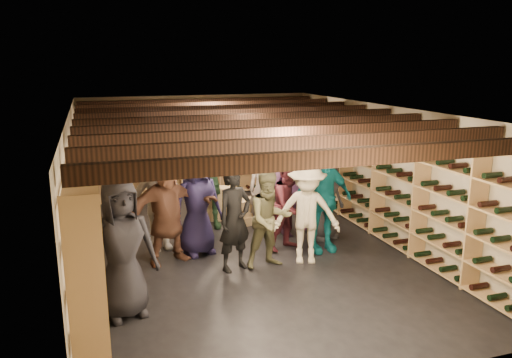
{
  "coord_description": "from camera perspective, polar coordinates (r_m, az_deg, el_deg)",
  "views": [
    {
      "loc": [
        -2.43,
        -7.83,
        3.19
      ],
      "look_at": [
        0.23,
        0.2,
        1.18
      ],
      "focal_mm": 35.0,
      "sensor_mm": 36.0,
      "label": 1
    }
  ],
  "objects": [
    {
      "name": "person_7",
      "position": [
        9.7,
        0.76,
        -1.12
      ],
      "size": [
        0.59,
        0.42,
        1.53
      ],
      "primitive_type": "imported",
      "rotation": [
        0.0,
        0.0,
        -0.09
      ],
      "color": "gray",
      "rests_on": "ground"
    },
    {
      "name": "crate_stack_left",
      "position": [
        10.28,
        -4.21,
        -2.8
      ],
      "size": [
        0.57,
        0.46,
        0.68
      ],
      "rotation": [
        0.0,
        0.0,
        -0.29
      ],
      "color": "#A38156",
      "rests_on": "ground"
    },
    {
      "name": "person_5",
      "position": [
        8.08,
        -10.14,
        -3.32
      ],
      "size": [
        1.75,
        0.98,
        1.8
      ],
      "primitive_type": "imported",
      "rotation": [
        0.0,
        0.0,
        0.28
      ],
      "color": "brown",
      "rests_on": "ground"
    },
    {
      "name": "ceiling_joists",
      "position": [
        8.25,
        -1.1,
        6.87
      ],
      "size": [
        5.4,
        7.12,
        0.18
      ],
      "color": "black",
      "rests_on": "ground"
    },
    {
      "name": "person_2",
      "position": [
        7.81,
        1.56,
        -4.67
      ],
      "size": [
        0.81,
        0.66,
        1.55
      ],
      "primitive_type": "imported",
      "rotation": [
        0.0,
        0.0,
        0.11
      ],
      "color": "brown",
      "rests_on": "ground"
    },
    {
      "name": "ground",
      "position": [
        8.8,
        -1.03,
        -7.93
      ],
      "size": [
        8.0,
        8.0,
        0.0
      ],
      "primitive_type": "plane",
      "color": "black",
      "rests_on": "ground"
    },
    {
      "name": "crate_stack_right",
      "position": [
        9.98,
        -1.41,
        -3.77
      ],
      "size": [
        0.56,
        0.44,
        0.51
      ],
      "rotation": [
        0.0,
        0.0,
        0.24
      ],
      "color": "#A38156",
      "rests_on": "ground"
    },
    {
      "name": "person_0",
      "position": [
        6.5,
        -15.07,
        -7.73
      ],
      "size": [
        1.0,
        0.78,
        1.81
      ],
      "primitive_type": "imported",
      "rotation": [
        0.0,
        0.0,
        0.26
      ],
      "color": "black",
      "rests_on": "ground"
    },
    {
      "name": "wine_rack_back",
      "position": [
        12.1,
        -6.49,
        3.18
      ],
      "size": [
        4.7,
        0.3,
        2.15
      ],
      "color": "tan",
      "rests_on": "ground"
    },
    {
      "name": "person_9",
      "position": [
        8.59,
        -10.96,
        -2.02
      ],
      "size": [
        1.35,
        0.95,
        1.9
      ],
      "primitive_type": "imported",
      "rotation": [
        0.0,
        0.0,
        0.21
      ],
      "color": "#AAA69D",
      "rests_on": "ground"
    },
    {
      "name": "wine_rack_left",
      "position": [
        8.11,
        -18.69,
        -2.5
      ],
      "size": [
        0.32,
        7.5,
        2.15
      ],
      "color": "tan",
      "rests_on": "ground"
    },
    {
      "name": "person_8",
      "position": [
        8.56,
        3.86,
        -3.0
      ],
      "size": [
        0.93,
        0.83,
        1.57
      ],
      "primitive_type": "imported",
      "rotation": [
        0.0,
        0.0,
        0.37
      ],
      "color": "#4B1A22",
      "rests_on": "ground"
    },
    {
      "name": "ceiling",
      "position": [
        8.24,
        -1.1,
        7.83
      ],
      "size": [
        5.5,
        8.0,
        0.01
      ],
      "primitive_type": "cube",
      "color": "beige",
      "rests_on": "walls"
    },
    {
      "name": "crate_loose",
      "position": [
        10.28,
        0.25,
        -4.25
      ],
      "size": [
        0.59,
        0.5,
        0.17
      ],
      "primitive_type": "cube",
      "rotation": [
        0.0,
        0.0,
        -0.42
      ],
      "color": "#A38156",
      "rests_on": "ground"
    },
    {
      "name": "wine_rack_right",
      "position": [
        9.53,
        13.86,
        0.12
      ],
      "size": [
        0.32,
        7.5,
        2.15
      ],
      "color": "tan",
      "rests_on": "ground"
    },
    {
      "name": "walls",
      "position": [
        8.44,
        -1.07,
        -0.31
      ],
      "size": [
        5.52,
        8.02,
        2.4
      ],
      "color": "#BCB192",
      "rests_on": "ground"
    },
    {
      "name": "person_6",
      "position": [
        8.37,
        -6.71,
        -2.74
      ],
      "size": [
        0.98,
        0.78,
        1.77
      ],
      "primitive_type": "imported",
      "rotation": [
        0.0,
        0.0,
        0.27
      ],
      "color": "#1E193F",
      "rests_on": "ground"
    },
    {
      "name": "person_3",
      "position": [
        8.0,
        5.8,
        -3.89
      ],
      "size": [
        1.22,
        0.94,
        1.66
      ],
      "primitive_type": "imported",
      "rotation": [
        0.0,
        0.0,
        -0.34
      ],
      "color": "#C1B695",
      "rests_on": "ground"
    },
    {
      "name": "person_4",
      "position": [
        8.5,
        7.57,
        -2.28
      ],
      "size": [
        1.08,
        0.46,
        1.84
      ],
      "primitive_type": "imported",
      "rotation": [
        0.0,
        0.0,
        0.01
      ],
      "color": "#117782",
      "rests_on": "ground"
    },
    {
      "name": "person_12",
      "position": [
        9.14,
        7.8,
        -1.63
      ],
      "size": [
        0.97,
        0.82,
        1.7
      ],
      "primitive_type": "imported",
      "rotation": [
        0.0,
        0.0,
        0.4
      ],
      "color": "#323338",
      "rests_on": "ground"
    },
    {
      "name": "person_1",
      "position": [
        7.7,
        -2.45,
        -4.64
      ],
      "size": [
        0.7,
        0.58,
        1.63
      ],
      "primitive_type": "imported",
      "rotation": [
        0.0,
        0.0,
        0.38
      ],
      "color": "black",
      "rests_on": "ground"
    },
    {
      "name": "person_10",
      "position": [
        9.65,
        -5.46,
        -0.78
      ],
      "size": [
        1.0,
        0.44,
        1.69
      ],
      "primitive_type": "imported",
      "rotation": [
        0.0,
        0.0,
        0.03
      ],
      "color": "#25452A",
      "rests_on": "ground"
    },
    {
      "name": "person_11",
      "position": [
        9.37,
        4.84,
        -0.54
      ],
      "size": [
        1.85,
        0.99,
        1.9
      ],
      "primitive_type": "imported",
      "rotation": [
        0.0,
        0.0,
        0.26
      ],
      "color": "#8F588F",
      "rests_on": "ground"
    }
  ]
}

